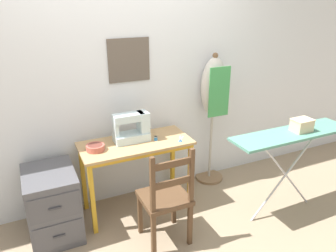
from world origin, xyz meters
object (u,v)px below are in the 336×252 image
(fabric_bowl, at_px, (95,147))
(scissors, at_px, (181,140))
(wooden_chair, at_px, (166,199))
(thread_spool_near_machine, at_px, (156,138))
(sewing_machine, at_px, (133,128))
(ironing_board, at_px, (291,138))
(filing_cabinet, at_px, (53,204))
(storage_box, at_px, (302,125))
(dress_form, at_px, (213,94))

(fabric_bowl, xyz_separation_m, scissors, (0.80, -0.12, -0.03))
(fabric_bowl, xyz_separation_m, wooden_chair, (0.44, -0.56, -0.33))
(scissors, xyz_separation_m, wooden_chair, (-0.36, -0.43, -0.30))
(wooden_chair, bearing_deg, scissors, 50.42)
(fabric_bowl, xyz_separation_m, thread_spool_near_machine, (0.58, -0.03, -0.01))
(thread_spool_near_machine, bearing_deg, sewing_machine, 154.90)
(sewing_machine, height_order, ironing_board, sewing_machine)
(fabric_bowl, distance_m, filing_cabinet, 0.62)
(fabric_bowl, bearing_deg, storage_box, -20.79)
(sewing_machine, bearing_deg, ironing_board, -29.30)
(scissors, height_order, ironing_board, ironing_board)
(scissors, distance_m, wooden_chair, 0.64)
(filing_cabinet, bearing_deg, fabric_bowl, 5.34)
(filing_cabinet, distance_m, ironing_board, 2.25)
(sewing_machine, xyz_separation_m, filing_cabinet, (-0.81, -0.10, -0.55))
(filing_cabinet, bearing_deg, dress_form, 7.43)
(wooden_chair, bearing_deg, filing_cabinet, 149.49)
(scissors, height_order, storage_box, storage_box)
(wooden_chair, distance_m, ironing_board, 1.29)
(thread_spool_near_machine, xyz_separation_m, storage_box, (1.19, -0.64, 0.17))
(scissors, xyz_separation_m, thread_spool_near_machine, (-0.22, 0.09, 0.02))
(thread_spool_near_machine, relative_size, ironing_board, 0.04)
(dress_form, bearing_deg, scissors, -150.35)
(wooden_chair, distance_m, dress_form, 1.33)
(wooden_chair, relative_size, ironing_board, 0.76)
(fabric_bowl, distance_m, wooden_chair, 0.78)
(sewing_machine, distance_m, dress_form, 1.00)
(scissors, xyz_separation_m, storage_box, (0.97, -0.55, 0.19))
(thread_spool_near_machine, height_order, storage_box, storage_box)
(scissors, relative_size, thread_spool_near_machine, 2.87)
(scissors, relative_size, filing_cabinet, 0.20)
(scissors, distance_m, storage_box, 1.13)
(ironing_board, bearing_deg, fabric_bowl, 158.34)
(scissors, relative_size, dress_form, 0.08)
(wooden_chair, relative_size, storage_box, 5.00)
(scissors, distance_m, filing_cabinet, 1.31)
(ironing_board, xyz_separation_m, storage_box, (0.10, -0.01, 0.11))
(scissors, distance_m, dress_form, 0.71)
(thread_spool_near_machine, xyz_separation_m, wooden_chair, (-0.13, -0.52, -0.32))
(wooden_chair, xyz_separation_m, ironing_board, (1.23, -0.11, 0.38))
(ironing_board, bearing_deg, dress_form, 110.38)
(wooden_chair, xyz_separation_m, storage_box, (1.33, -0.12, 0.49))
(sewing_machine, height_order, fabric_bowl, sewing_machine)
(thread_spool_near_machine, bearing_deg, scissors, -22.15)
(dress_form, bearing_deg, wooden_chair, -140.64)
(dress_form, distance_m, ironing_board, 0.94)
(ironing_board, bearing_deg, storage_box, -4.67)
(thread_spool_near_machine, bearing_deg, ironing_board, -30.01)
(thread_spool_near_machine, bearing_deg, wooden_chair, -104.39)
(wooden_chair, xyz_separation_m, dress_form, (0.91, 0.75, 0.61))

